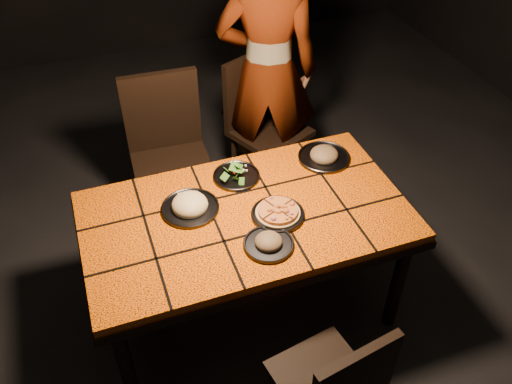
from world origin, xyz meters
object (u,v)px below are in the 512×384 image
object	(u,v)px
dining_table	(246,224)
plate_pasta	(190,206)
chair_far_right	(261,117)
diner	(267,72)
plate_pizza	(278,213)
chair_far_left	(168,146)

from	to	relation	value
dining_table	plate_pasta	size ratio (longest dim) A/B	5.57
plate_pasta	chair_far_right	bearing A→B (deg)	52.44
diner	plate_pizza	bearing A→B (deg)	92.84
dining_table	plate_pasta	xyz separation A→B (m)	(-0.25, 0.12, 0.10)
plate_pizza	plate_pasta	xyz separation A→B (m)	(-0.39, 0.19, 0.01)
plate_pizza	chair_far_left	bearing A→B (deg)	109.77
chair_far_left	diner	xyz separation A→B (m)	(0.72, 0.16, 0.30)
diner	chair_far_left	bearing A→B (deg)	33.56
plate_pizza	plate_pasta	bearing A→B (deg)	154.02
chair_far_left	diner	size ratio (longest dim) A/B	0.58
plate_pasta	diner	bearing A→B (deg)	50.69
chair_far_left	dining_table	bearing A→B (deg)	-74.14
chair_far_left	plate_pizza	xyz separation A→B (m)	(0.35, -0.96, 0.17)
plate_pasta	dining_table	bearing A→B (deg)	-25.01
chair_far_right	plate_pizza	xyz separation A→B (m)	(-0.33, -1.13, 0.21)
chair_far_right	plate_pasta	distance (m)	1.21
chair_far_right	plate_pizza	size ratio (longest dim) A/B	3.37
dining_table	diner	size ratio (longest dim) A/B	0.90
dining_table	diner	world-z (taller)	diner
chair_far_left	plate_pasta	bearing A→B (deg)	-90.61
chair_far_right	plate_pasta	size ratio (longest dim) A/B	3.36
diner	dining_table	bearing A→B (deg)	85.10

